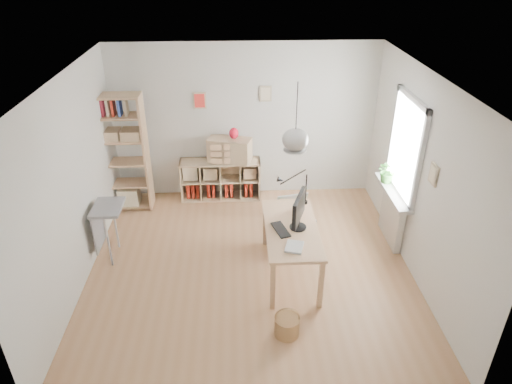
{
  "coord_description": "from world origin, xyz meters",
  "views": [
    {
      "loc": [
        -0.16,
        -5.18,
        4.08
      ],
      "look_at": [
        0.1,
        0.3,
        1.05
      ],
      "focal_mm": 32.0,
      "sensor_mm": 36.0,
      "label": 1
    }
  ],
  "objects_px": {
    "tall_bookshelf": "(122,149)",
    "chair": "(292,222)",
    "desk": "(291,233)",
    "storage_chest": "(297,220)",
    "monitor": "(299,210)",
    "cube_shelf": "(220,181)",
    "drawer_chest": "(230,150)"
  },
  "relations": [
    {
      "from": "chair",
      "to": "monitor",
      "type": "distance_m",
      "value": 0.87
    },
    {
      "from": "monitor",
      "to": "storage_chest",
      "type": "bearing_deg",
      "value": 102.44
    },
    {
      "from": "cube_shelf",
      "to": "drawer_chest",
      "type": "height_order",
      "value": "drawer_chest"
    },
    {
      "from": "desk",
      "to": "cube_shelf",
      "type": "relative_size",
      "value": 1.07
    },
    {
      "from": "chair",
      "to": "monitor",
      "type": "relative_size",
      "value": 1.39
    },
    {
      "from": "drawer_chest",
      "to": "storage_chest",
      "type": "bearing_deg",
      "value": -29.59
    },
    {
      "from": "cube_shelf",
      "to": "drawer_chest",
      "type": "xyz_separation_m",
      "value": [
        0.2,
        -0.04,
        0.63
      ]
    },
    {
      "from": "storage_chest",
      "to": "monitor",
      "type": "xyz_separation_m",
      "value": [
        -0.15,
        -1.09,
        0.85
      ]
    },
    {
      "from": "storage_chest",
      "to": "drawer_chest",
      "type": "distance_m",
      "value": 1.7
    },
    {
      "from": "desk",
      "to": "storage_chest",
      "type": "bearing_deg",
      "value": 78.02
    },
    {
      "from": "chair",
      "to": "monitor",
      "type": "xyz_separation_m",
      "value": [
        -0.01,
        -0.63,
        0.59
      ]
    },
    {
      "from": "monitor",
      "to": "drawer_chest",
      "type": "xyz_separation_m",
      "value": [
        -0.91,
        2.2,
        -0.1
      ]
    },
    {
      "from": "desk",
      "to": "storage_chest",
      "type": "xyz_separation_m",
      "value": [
        0.23,
        1.08,
        -0.48
      ]
    },
    {
      "from": "chair",
      "to": "cube_shelf",
      "type": "bearing_deg",
      "value": 127.37
    },
    {
      "from": "desk",
      "to": "drawer_chest",
      "type": "height_order",
      "value": "drawer_chest"
    },
    {
      "from": "chair",
      "to": "monitor",
      "type": "bearing_deg",
      "value": -88.05
    },
    {
      "from": "cube_shelf",
      "to": "tall_bookshelf",
      "type": "relative_size",
      "value": 0.7
    },
    {
      "from": "desk",
      "to": "drawer_chest",
      "type": "bearing_deg",
      "value": 110.59
    },
    {
      "from": "chair",
      "to": "drawer_chest",
      "type": "relative_size",
      "value": 1.04
    },
    {
      "from": "desk",
      "to": "tall_bookshelf",
      "type": "xyz_separation_m",
      "value": [
        -2.59,
        1.95,
        0.43
      ]
    },
    {
      "from": "cube_shelf",
      "to": "chair",
      "type": "xyz_separation_m",
      "value": [
        1.11,
        -1.61,
        0.13
      ]
    },
    {
      "from": "cube_shelf",
      "to": "monitor",
      "type": "distance_m",
      "value": 2.6
    },
    {
      "from": "desk",
      "to": "storage_chest",
      "type": "distance_m",
      "value": 1.2
    },
    {
      "from": "drawer_chest",
      "to": "desk",
      "type": "bearing_deg",
      "value": -52.43
    },
    {
      "from": "cube_shelf",
      "to": "storage_chest",
      "type": "bearing_deg",
      "value": -42.64
    },
    {
      "from": "cube_shelf",
      "to": "storage_chest",
      "type": "xyz_separation_m",
      "value": [
        1.25,
        -1.15,
        -0.12
      ]
    },
    {
      "from": "storage_chest",
      "to": "monitor",
      "type": "relative_size",
      "value": 1.23
    },
    {
      "from": "desk",
      "to": "tall_bookshelf",
      "type": "bearing_deg",
      "value": 142.99
    },
    {
      "from": "desk",
      "to": "cube_shelf",
      "type": "xyz_separation_m",
      "value": [
        -1.02,
        2.23,
        -0.36
      ]
    },
    {
      "from": "tall_bookshelf",
      "to": "monitor",
      "type": "relative_size",
      "value": 3.69
    },
    {
      "from": "desk",
      "to": "chair",
      "type": "xyz_separation_m",
      "value": [
        0.09,
        0.62,
        -0.23
      ]
    },
    {
      "from": "tall_bookshelf",
      "to": "chair",
      "type": "bearing_deg",
      "value": -26.37
    }
  ]
}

